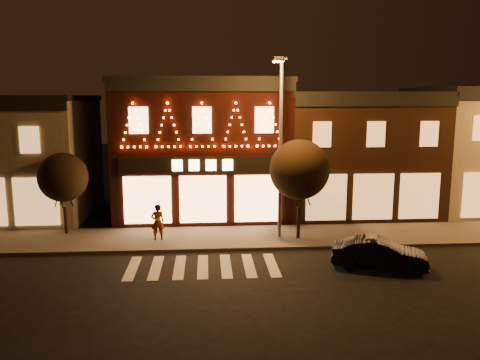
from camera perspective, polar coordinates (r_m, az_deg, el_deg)
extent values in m
plane|color=black|center=(17.52, -4.48, -14.61)|extent=(120.00, 120.00, 0.00)
cube|color=#47423D|center=(25.07, 0.25, -6.78)|extent=(44.00, 4.00, 0.15)
cube|color=black|center=(30.13, -4.40, 3.63)|extent=(10.00, 8.00, 8.00)
cube|color=black|center=(29.97, -4.50, 11.54)|extent=(10.20, 8.20, 0.30)
cube|color=black|center=(25.91, -4.56, 10.93)|extent=(10.00, 0.25, 0.50)
cube|color=black|center=(26.11, -4.43, 1.79)|extent=(9.00, 0.15, 0.90)
cube|color=#FFD87F|center=(26.01, -4.44, 1.76)|extent=(3.40, 0.08, 0.60)
cube|color=#341D12|center=(31.57, 13.15, 2.95)|extent=(9.00, 8.00, 7.20)
cube|color=black|center=(31.36, 13.42, 9.77)|extent=(9.20, 8.20, 0.30)
cube|color=black|center=(27.52, 15.91, 8.86)|extent=(9.00, 0.25, 0.50)
cylinder|color=#59595E|center=(24.23, 4.79, 3.55)|extent=(0.18, 0.18, 8.91)
cylinder|color=#59595E|center=(23.26, 4.73, 14.01)|extent=(0.54, 1.76, 0.11)
cube|color=#59595E|center=(22.37, 4.51, 14.04)|extent=(0.62, 0.44, 0.20)
cube|color=orange|center=(22.37, 4.51, 13.73)|extent=(0.46, 0.32, 0.06)
cylinder|color=black|center=(26.98, -19.86, -4.48)|extent=(0.16, 0.16, 1.39)
sphere|color=black|center=(26.53, -20.14, 0.31)|extent=(2.54, 2.54, 2.54)
cylinder|color=black|center=(24.71, 6.90, -4.95)|extent=(0.18, 0.18, 1.64)
sphere|color=black|center=(24.16, 7.03, 1.24)|extent=(3.00, 3.00, 3.00)
imported|color=black|center=(21.56, 16.08, -8.37)|extent=(4.17, 2.55, 1.30)
imported|color=gray|center=(24.54, -9.68, -4.90)|extent=(0.74, 0.56, 1.82)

